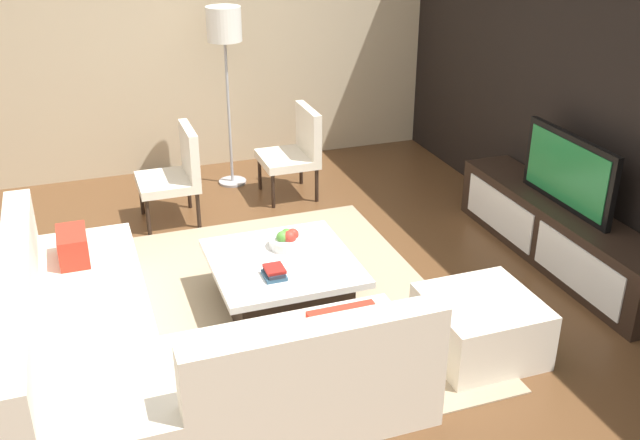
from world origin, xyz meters
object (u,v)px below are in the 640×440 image
Objects in this scene: accent_chair_far at (297,147)px; book_stack at (274,273)px; media_console at (558,234)px; fruit_bowl at (288,240)px; television at (568,171)px; ottoman at (480,326)px; coffee_table at (283,281)px; floor_lamp at (224,35)px; accent_chair_near at (177,170)px; sectional_couch at (154,347)px.

book_stack is at bearing -29.91° from accent_chair_far.
accent_chair_far is (-2.04, -1.56, 0.24)m from media_console.
accent_chair_far is (-1.76, 0.64, 0.06)m from fruit_bowl.
fruit_bowl reaches higher than media_console.
ottoman is (0.89, -1.24, -0.59)m from television.
television is 2.37m from coffee_table.
television is at bearing 39.63° from floor_lamp.
accent_chair_near is at bearing -123.73° from media_console.
sectional_couch is 2.42× the size of coffee_table.
coffee_table is 0.31m from fruit_bowl.
sectional_couch is 3.57× the size of ottoman.
coffee_table is 0.58× the size of floor_lamp.
floor_lamp reaches higher than television.
book_stack reaches higher than coffee_table.
accent_chair_far is (-2.56, 1.74, 0.22)m from sectional_couch.
coffee_table is at bearing -29.03° from fruit_bowl.
sectional_couch is 3.51m from floor_lamp.
coffee_table is at bearing 4.37° from accent_chair_near.
sectional_couch is at bearing -65.67° from book_stack.
fruit_bowl is (-0.28, -2.20, -0.36)m from television.
television is 2.59m from accent_chair_far.
ottoman reaches higher than coffee_table.
sectional_couch is at bearing -81.05° from television.
fruit_bowl is 1.88m from accent_chair_far.
floor_lamp reaches higher than sectional_couch.
floor_lamp reaches higher than book_stack.
sectional_couch reaches higher than book_stack.
floor_lamp reaches higher than accent_chair_near.
fruit_bowl reaches higher than coffee_table.
media_console reaches higher than ottoman.
sectional_couch is 2.09m from ottoman.
television is 3.38m from sectional_couch.
accent_chair_far is at bearing 89.60° from accent_chair_near.
ottoman is (0.89, -1.24, -0.05)m from media_console.
ottoman is at bearing -2.12° from accent_chair_far.
accent_chair_near reaches higher than media_console.
coffee_table is 1.48× the size of ottoman.
accent_chair_far is at bearing 145.86° from sectional_couch.
media_console is 2.22× the size of coffee_table.
accent_chair_far is at bearing -142.62° from media_console.
accent_chair_near is at bearing -151.06° from ottoman.
media_console is at bearing 92.88° from book_stack.
media_console is at bearing 39.62° from floor_lamp.
ottoman is at bearing 79.84° from sectional_couch.
fruit_bowl is 1.61× the size of book_stack.
coffee_table is at bearing -4.54° from floor_lamp.
floor_lamp is at bearing -165.94° from ottoman.
media_console is at bearing 29.09° from accent_chair_far.
fruit_bowl reaches higher than ottoman.
book_stack is at bearing -29.11° from fruit_bowl.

